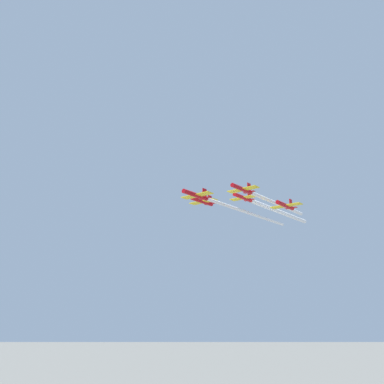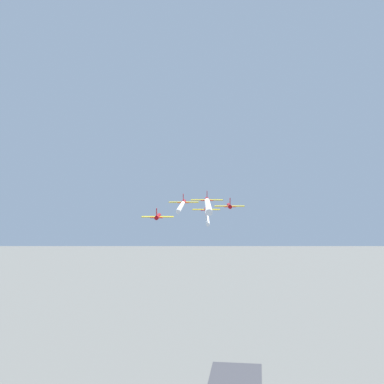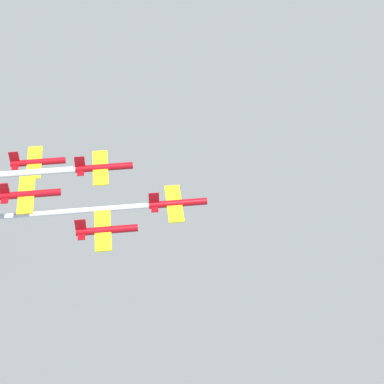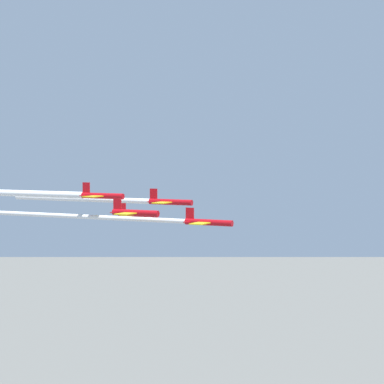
# 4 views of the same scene
# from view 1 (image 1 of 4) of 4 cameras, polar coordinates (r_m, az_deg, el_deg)

# --- Properties ---
(jet_0) EXTENTS (7.38, 7.47, 2.85)m
(jet_0) POSITION_cam_1_polar(r_m,az_deg,el_deg) (86.13, 0.66, -0.47)
(jet_0) COLOR #B20C14
(jet_1) EXTENTS (7.38, 7.47, 2.85)m
(jet_1) POSITION_cam_1_polar(r_m,az_deg,el_deg) (91.73, 7.71, 0.45)
(jet_1) COLOR #B20C14
(jet_2) EXTENTS (7.38, 7.47, 2.85)m
(jet_2) POSITION_cam_1_polar(r_m,az_deg,el_deg) (98.10, 1.66, -1.44)
(jet_2) COLOR #B20C14
(jet_3) EXTENTS (7.38, 7.47, 2.85)m
(jet_3) POSITION_cam_1_polar(r_m,az_deg,el_deg) (97.03, 14.09, -2.00)
(jet_3) COLOR #B20C14
(jet_4) EXTENTS (7.38, 7.47, 2.85)m
(jet_4) POSITION_cam_1_polar(r_m,az_deg,el_deg) (103.63, 7.84, -0.85)
(jet_4) COLOR #B20C14
(smoke_trail_0) EXTENTS (27.63, 30.32, 0.79)m
(smoke_trail_0) POSITION_cam_1_polar(r_m,az_deg,el_deg) (105.39, 8.85, -3.25)
(smoke_trail_0) COLOR white
(smoke_trail_1) EXTENTS (21.20, 23.21, 0.95)m
(smoke_trail_1) POSITION_cam_1_polar(r_m,az_deg,el_deg) (107.97, 13.08, -1.85)
(smoke_trail_1) COLOR white
(smoke_trail_4) EXTENTS (26.02, 28.49, 1.21)m
(smoke_trail_4) POSITION_cam_1_polar(r_m,az_deg,el_deg) (122.94, 13.39, -3.02)
(smoke_trail_4) COLOR white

